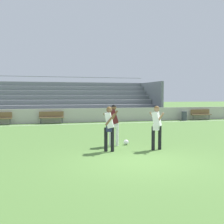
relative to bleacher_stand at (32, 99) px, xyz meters
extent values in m
plane|color=#517A38|center=(3.13, -17.70, -1.76)|extent=(160.00, 160.00, 0.00)
cube|color=white|center=(3.13, -5.02, -1.75)|extent=(44.00, 0.12, 0.01)
cube|color=#BCB7AD|center=(3.13, -3.70, -1.21)|extent=(48.00, 0.16, 1.09)
cube|color=#B2B2B7|center=(0.00, -2.49, -1.34)|extent=(22.16, 0.36, 0.08)
cube|color=slate|center=(0.00, -2.69, -1.55)|extent=(22.16, 0.04, 0.42)
cube|color=#B2B2B7|center=(0.00, -1.77, -0.92)|extent=(22.16, 0.36, 0.08)
cube|color=slate|center=(0.00, -1.97, -1.13)|extent=(22.16, 0.04, 0.42)
cube|color=#B2B2B7|center=(0.00, -1.05, -0.50)|extent=(22.16, 0.36, 0.08)
cube|color=slate|center=(0.00, -1.25, -0.71)|extent=(22.16, 0.04, 0.42)
cube|color=#B2B2B7|center=(0.00, -0.34, -0.08)|extent=(22.16, 0.36, 0.08)
cube|color=slate|center=(0.00, -0.54, -0.29)|extent=(22.16, 0.04, 0.42)
cube|color=#B2B2B7|center=(0.00, 0.38, 0.34)|extent=(22.16, 0.36, 0.08)
cube|color=slate|center=(0.00, 0.18, 0.13)|extent=(22.16, 0.04, 0.42)
cube|color=#B2B2B7|center=(0.00, 1.10, 0.76)|extent=(22.16, 0.36, 0.08)
cube|color=slate|center=(0.00, 0.90, 0.55)|extent=(22.16, 0.04, 0.42)
cube|color=#B2B2B7|center=(0.00, 1.82, 1.18)|extent=(22.16, 0.36, 0.08)
cube|color=slate|center=(0.00, 1.62, 0.97)|extent=(22.16, 0.04, 0.42)
cube|color=#B2B2B7|center=(0.00, 2.54, 1.59)|extent=(22.16, 0.36, 0.08)
cube|color=slate|center=(0.00, 2.34, 1.39)|extent=(22.16, 0.04, 0.42)
cube|color=slate|center=(10.98, 0.02, -0.08)|extent=(0.20, 5.40, 3.35)
cylinder|color=slate|center=(0.00, 2.79, 2.14)|extent=(22.16, 0.06, 0.06)
cube|color=brown|center=(13.89, -4.16, -1.31)|extent=(1.80, 0.40, 0.06)
cube|color=brown|center=(13.89, -3.98, -1.06)|extent=(1.80, 0.05, 0.40)
cylinder|color=#47474C|center=(13.11, -4.16, -1.53)|extent=(0.07, 0.07, 0.45)
cylinder|color=#47474C|center=(14.67, -4.16, -1.53)|extent=(0.07, 0.07, 0.45)
cylinder|color=#47474C|center=(-1.59, -4.16, -1.53)|extent=(0.07, 0.07, 0.45)
cube|color=brown|center=(1.32, -4.16, -1.31)|extent=(1.80, 0.40, 0.06)
cube|color=brown|center=(1.32, -3.98, -1.06)|extent=(1.80, 0.05, 0.40)
cylinder|color=#47474C|center=(0.54, -4.16, -1.53)|extent=(0.07, 0.07, 0.45)
cylinder|color=#47474C|center=(2.10, -4.16, -1.53)|extent=(0.07, 0.07, 0.45)
cylinder|color=#3D424C|center=(12.20, -4.28, -1.37)|extent=(0.45, 0.45, 0.77)
cylinder|color=black|center=(2.49, -15.74, -1.31)|extent=(0.13, 0.13, 0.89)
cylinder|color=black|center=(2.72, -15.82, -1.31)|extent=(0.13, 0.13, 0.89)
cube|color=#232847|center=(2.60, -15.78, -0.88)|extent=(0.32, 0.41, 0.24)
cube|color=white|center=(2.60, -15.78, -0.58)|extent=(0.44, 0.47, 0.60)
cylinder|color=brown|center=(2.61, -15.59, -0.55)|extent=(0.39, 0.19, 0.45)
cylinder|color=brown|center=(2.59, -15.97, -0.55)|extent=(0.39, 0.19, 0.45)
sphere|color=brown|center=(2.60, -15.78, -0.20)|extent=(0.21, 0.21, 0.21)
sphere|color=brown|center=(2.60, -15.78, -0.18)|extent=(0.20, 0.20, 0.20)
cylinder|color=white|center=(2.99, -14.58, -1.29)|extent=(0.13, 0.13, 0.93)
cylinder|color=white|center=(3.24, -14.68, -1.29)|extent=(0.13, 0.13, 0.93)
cube|color=white|center=(3.12, -14.63, -0.85)|extent=(0.29, 0.40, 0.24)
cube|color=#56191E|center=(3.12, -14.63, -0.55)|extent=(0.43, 0.44, 0.60)
cylinder|color=brown|center=(3.16, -14.44, -0.51)|extent=(0.33, 0.14, 0.49)
cylinder|color=brown|center=(3.08, -14.82, -0.51)|extent=(0.33, 0.14, 0.49)
sphere|color=brown|center=(3.12, -14.63, -0.16)|extent=(0.21, 0.21, 0.21)
sphere|color=black|center=(3.12, -14.63, -0.14)|extent=(0.20, 0.20, 0.20)
cylinder|color=black|center=(4.31, -15.93, -1.31)|extent=(0.13, 0.13, 0.90)
cylinder|color=black|center=(4.60, -15.91, -1.31)|extent=(0.13, 0.13, 0.90)
cube|color=white|center=(4.45, -15.92, -0.87)|extent=(0.39, 0.42, 0.24)
cube|color=white|center=(4.45, -15.92, -0.57)|extent=(0.50, 0.51, 0.60)
cylinder|color=#A87A5B|center=(4.42, -15.73, -0.54)|extent=(0.33, 0.27, 0.48)
cylinder|color=#A87A5B|center=(4.49, -16.12, -0.54)|extent=(0.33, 0.27, 0.48)
sphere|color=#A87A5B|center=(4.45, -15.92, -0.19)|extent=(0.21, 0.21, 0.21)
sphere|color=brown|center=(4.45, -15.92, -0.17)|extent=(0.20, 0.20, 0.20)
sphere|color=white|center=(3.68, -14.55, -1.65)|extent=(0.22, 0.22, 0.22)
camera|label=1|loc=(-0.22, -26.29, 0.33)|focal=47.23mm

